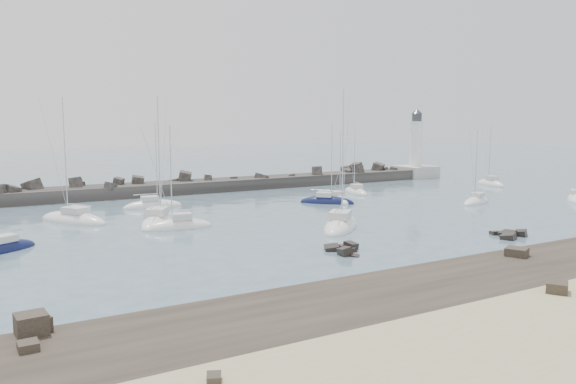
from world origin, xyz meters
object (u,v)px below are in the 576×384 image
object	(u,v)px
lighthouse	(416,162)
sailboat_9	(476,202)
sailboat_6	(339,201)
sailboat_10	(356,192)
sailboat_5	(178,227)
sailboat_3	(159,222)
sailboat_4	(153,206)
sailboat_8	(327,202)
sailboat_1	(73,221)
sailboat_7	(341,227)
sailboat_2	(2,250)
sailboat_12	(491,184)

from	to	relation	value
lighthouse	sailboat_9	distance (m)	36.77
sailboat_6	sailboat_10	world-z (taller)	sailboat_10
sailboat_5	sailboat_6	size ratio (longest dim) A/B	1.10
lighthouse	sailboat_3	size ratio (longest dim) A/B	0.95
sailboat_3	sailboat_4	world-z (taller)	sailboat_3
sailboat_4	sailboat_8	distance (m)	23.87
sailboat_1	sailboat_6	bearing A→B (deg)	-3.20
sailboat_4	sailboat_7	distance (m)	27.90
sailboat_4	sailboat_8	bearing A→B (deg)	-20.78
sailboat_9	sailboat_2	bearing A→B (deg)	179.40
sailboat_4	lighthouse	bearing A→B (deg)	12.37
sailboat_3	sailboat_7	size ratio (longest dim) A/B	0.96
sailboat_4	sailboat_12	bearing A→B (deg)	-4.69
sailboat_7	sailboat_10	distance (m)	29.70
sailboat_4	sailboat_5	size ratio (longest dim) A/B	1.03
sailboat_12	sailboat_1	bearing A→B (deg)	-179.07
sailboat_2	sailboat_9	size ratio (longest dim) A/B	0.94
lighthouse	sailboat_2	xyz separation A→B (m)	(-77.51, -31.25, -2.96)
sailboat_2	sailboat_5	bearing A→B (deg)	8.19
sailboat_3	sailboat_10	world-z (taller)	sailboat_3
lighthouse	sailboat_12	world-z (taller)	lighthouse
sailboat_8	sailboat_10	distance (m)	12.04
sailboat_7	sailboat_8	size ratio (longest dim) A/B	1.32
sailboat_5	sailboat_8	xyz separation A→B (m)	(24.31, 7.51, -0.01)
sailboat_6	sailboat_3	bearing A→B (deg)	-171.35
lighthouse	sailboat_12	distance (m)	18.06
sailboat_4	sailboat_6	xyz separation A→B (m)	(24.61, -8.07, 0.00)
sailboat_4	sailboat_5	world-z (taller)	sailboat_4
sailboat_4	sailboat_7	xyz separation A→B (m)	(13.24, -24.56, 0.02)
sailboat_7	sailboat_10	size ratio (longest dim) A/B	1.43
sailboat_6	sailboat_8	size ratio (longest dim) A/B	0.90
sailboat_10	sailboat_12	xyz separation A→B (m)	(27.70, -3.12, 0.02)
sailboat_6	sailboat_4	bearing A→B (deg)	161.84
sailboat_2	sailboat_7	bearing A→B (deg)	-10.75
sailboat_3	sailboat_5	xyz separation A→B (m)	(0.95, -3.72, -0.01)
sailboat_1	sailboat_4	bearing A→B (deg)	28.79
sailboat_10	lighthouse	bearing A→B (deg)	29.23
sailboat_8	sailboat_4	bearing A→B (deg)	159.22
sailboat_9	sailboat_4	bearing A→B (deg)	154.75
lighthouse	sailboat_9	world-z (taller)	lighthouse
lighthouse	sailboat_12	xyz separation A→B (m)	(1.55, -17.75, -2.93)
sailboat_8	sailboat_9	world-z (taller)	sailboat_8
sailboat_4	sailboat_10	distance (m)	32.40
sailboat_8	sailboat_12	world-z (taller)	sailboat_8
sailboat_2	sailboat_3	bearing A→B (deg)	20.99
sailboat_1	sailboat_6	size ratio (longest dim) A/B	1.40
sailboat_3	sailboat_12	xyz separation A→B (m)	(62.98, 7.33, 0.00)
sailboat_9	sailboat_1	bearing A→B (deg)	165.84
sailboat_8	sailboat_3	bearing A→B (deg)	-171.46
sailboat_3	sailboat_8	world-z (taller)	sailboat_3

